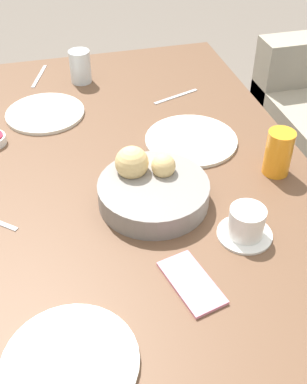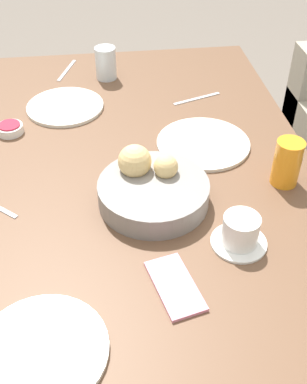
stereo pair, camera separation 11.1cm
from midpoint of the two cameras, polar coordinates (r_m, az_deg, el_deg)
name	(u,v)px [view 1 (the left image)]	position (r m, az deg, el deg)	size (l,w,h in m)	color
ground_plane	(137,345)	(1.71, -3.90, -17.69)	(10.00, 10.00, 0.00)	#6B6056
dining_table	(132,208)	(1.23, -5.17, -1.97)	(1.54, 0.94, 0.70)	brown
bread_basket	(151,188)	(1.11, -3.12, 0.33)	(0.26, 0.26, 0.12)	gray
plate_near_left	(45,113)	(1.49, -14.83, 8.96)	(0.23, 0.23, 0.01)	silver
plate_near_right	(70,363)	(0.87, -13.64, -19.25)	(0.23, 0.23, 0.01)	silver
plate_far_center	(191,140)	(1.32, 2.09, 6.08)	(0.25, 0.25, 0.01)	silver
juice_glass	(279,153)	(1.21, 12.08, 4.47)	(0.07, 0.07, 0.12)	orange
water_tumbler	(80,67)	(1.63, -10.67, 14.35)	(0.07, 0.07, 0.11)	silver
coffee_cup	(246,224)	(1.03, 7.93, -3.93)	(0.12, 0.12, 0.07)	white
fork_silver	(176,96)	(1.54, 0.59, 11.19)	(0.06, 0.16, 0.00)	#B7B7BC
knife_silver	(39,76)	(1.72, -15.24, 13.05)	(0.16, 0.06, 0.00)	#B7B7BC
cell_phone	(191,283)	(0.95, 1.15, -10.86)	(0.16, 0.11, 0.01)	pink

